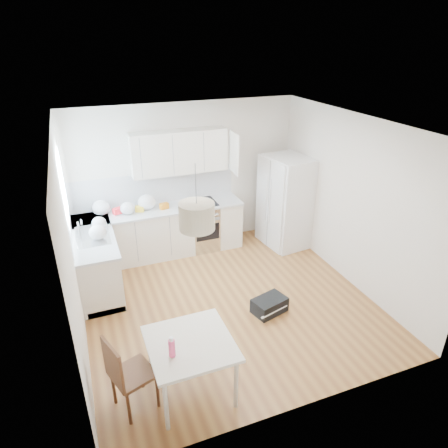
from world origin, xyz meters
The scene contains 29 objects.
floor centered at (0.00, 0.00, 0.00)m, with size 4.20×4.20×0.00m, color brown.
ceiling centered at (0.00, 0.00, 2.70)m, with size 4.20×4.20×0.00m, color white.
wall_back centered at (0.00, 2.10, 1.35)m, with size 4.20×4.20×0.00m, color silver.
wall_left centered at (-2.10, 0.00, 1.35)m, with size 4.20×4.20×0.00m, color silver.
wall_right centered at (2.10, 0.00, 1.35)m, with size 4.20×4.20×0.00m, color silver.
window_glassblock centered at (-2.09, 1.15, 1.75)m, with size 0.02×1.00×1.00m, color #BFE0F9.
cabinets_back centered at (-0.60, 1.80, 0.44)m, with size 3.00×0.60×0.88m, color silver.
cabinets_left centered at (-1.80, 1.20, 0.44)m, with size 0.60×1.80×0.88m, color silver.
counter_back centered at (-0.60, 1.80, 0.90)m, with size 3.02×0.64×0.04m, color silver.
counter_left centered at (-1.80, 1.20, 0.90)m, with size 0.64×1.82×0.04m, color silver.
backsplash_back centered at (-0.60, 2.09, 1.21)m, with size 3.00×0.01×0.58m, color white.
backsplash_left centered at (-2.09, 1.20, 1.21)m, with size 0.01×1.80×0.58m, color white.
upper_cabinets centered at (-0.15, 1.94, 1.88)m, with size 1.70×0.32×0.75m, color silver.
range_oven centered at (0.20, 1.80, 0.44)m, with size 0.50×0.61×0.88m, color silver, non-canonical shape.
sink centered at (-1.80, 1.15, 0.92)m, with size 0.50×0.80×0.16m, color silver, non-canonical shape.
refrigerator centered at (1.74, 1.37, 0.87)m, with size 0.84×0.87×1.74m, color white, non-canonical shape.
dining_table centered at (-1.01, -1.45, 0.64)m, with size 0.92×0.92×0.72m.
dining_chair centered at (-1.64, -1.41, 0.48)m, with size 0.41×0.41×0.97m, color #472B15, non-canonical shape.
drink_bottle centered at (-1.24, -1.58, 0.84)m, with size 0.07×0.07×0.24m, color #EC4175.
gym_bag centered at (0.48, -0.47, 0.11)m, with size 0.49×0.32×0.23m, color black.
pendant_lamp centered at (-0.88, -1.40, 2.18)m, with size 0.34×0.34×0.27m, color beige.
grocery_bag_a centered at (-1.58, 1.90, 1.05)m, with size 0.29×0.25×0.26m, color white.
grocery_bag_b centered at (-1.16, 1.77, 1.03)m, with size 0.25×0.21×0.22m, color white.
grocery_bag_c centered at (-0.81, 1.85, 1.06)m, with size 0.31×0.26×0.27m, color white.
grocery_bag_d centered at (-1.67, 1.37, 1.02)m, with size 0.22×0.19×0.20m, color white.
grocery_bag_e centered at (-1.72, 1.00, 1.04)m, with size 0.26×0.22×0.23m, color white.
snack_orange centered at (-0.52, 1.78, 0.97)m, with size 0.15×0.09×0.10m, color orange.
snack_yellow centered at (-0.95, 1.81, 0.97)m, with size 0.15×0.09×0.10m, color gold.
snack_red centered at (-1.32, 1.85, 0.97)m, with size 0.15×0.10×0.11m, color red.
Camera 1 is at (-1.87, -4.71, 3.75)m, focal length 32.00 mm.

